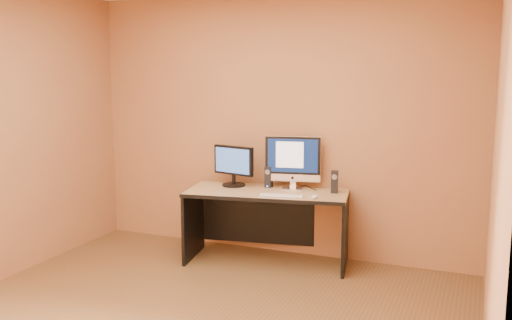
{
  "coord_description": "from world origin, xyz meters",
  "views": [
    {
      "loc": [
        1.93,
        -3.36,
        1.87
      ],
      "look_at": [
        -0.05,
        1.53,
        1.02
      ],
      "focal_mm": 40.0,
      "sensor_mm": 36.0,
      "label": 1
    }
  ],
  "objects": [
    {
      "name": "desk",
      "position": [
        0.02,
        1.63,
        0.35
      ],
      "size": [
        1.62,
        0.91,
        0.71
      ],
      "primitive_type": null,
      "rotation": [
        0.0,
        0.0,
        0.16
      ],
      "color": "tan",
      "rests_on": "ground"
    },
    {
      "name": "speaker_right",
      "position": [
        0.64,
        1.79,
        0.81
      ],
      "size": [
        0.08,
        0.08,
        0.21
      ],
      "primitive_type": null,
      "rotation": [
        0.0,
        0.0,
        0.2
      ],
      "color": "black",
      "rests_on": "desk"
    },
    {
      "name": "cable_a",
      "position": [
        0.39,
        1.88,
        0.71
      ],
      "size": [
        0.14,
        0.16,
        0.01
      ],
      "primitive_type": "cylinder",
      "rotation": [
        1.57,
        0.0,
        0.71
      ],
      "color": "black",
      "rests_on": "desk"
    },
    {
      "name": "cable_b",
      "position": [
        0.27,
        1.93,
        0.71
      ],
      "size": [
        0.08,
        0.16,
        0.01
      ],
      "primitive_type": "cylinder",
      "rotation": [
        1.57,
        0.0,
        -0.47
      ],
      "color": "black",
      "rests_on": "desk"
    },
    {
      "name": "keyboard",
      "position": [
        0.23,
        1.43,
        0.72
      ],
      "size": [
        0.42,
        0.18,
        0.02
      ],
      "primitive_type": "cube",
      "rotation": [
        0.0,
        0.0,
        0.16
      ],
      "color": "silver",
      "rests_on": "desk"
    },
    {
      "name": "speaker_left",
      "position": [
        -0.02,
        1.8,
        0.81
      ],
      "size": [
        0.07,
        0.07,
        0.21
      ],
      "primitive_type": null,
      "rotation": [
        0.0,
        0.0,
        -0.02
      ],
      "color": "black",
      "rests_on": "desk"
    },
    {
      "name": "second_monitor",
      "position": [
        -0.37,
        1.72,
        0.91
      ],
      "size": [
        0.5,
        0.32,
        0.4
      ],
      "primitive_type": null,
      "rotation": [
        0.0,
        0.0,
        -0.21
      ],
      "color": "black",
      "rests_on": "desk"
    },
    {
      "name": "imac",
      "position": [
        0.22,
        1.81,
        0.97
      ],
      "size": [
        0.57,
        0.3,
        0.53
      ],
      "primitive_type": null,
      "rotation": [
        0.0,
        0.0,
        0.2
      ],
      "color": "silver",
      "rests_on": "desk"
    },
    {
      "name": "walls",
      "position": [
        0.0,
        0.0,
        1.3
      ],
      "size": [
        4.0,
        4.0,
        2.6
      ],
      "primitive_type": null,
      "color": "#97683D",
      "rests_on": "ground"
    },
    {
      "name": "mouse",
      "position": [
        0.54,
        1.49,
        0.73
      ],
      "size": [
        0.06,
        0.1,
        0.03
      ],
      "primitive_type": "ellipsoid",
      "rotation": [
        0.0,
        0.0,
        0.05
      ],
      "color": "silver",
      "rests_on": "desk"
    }
  ]
}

